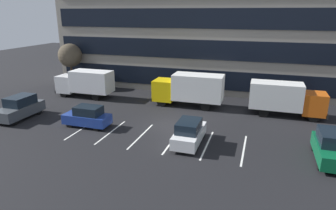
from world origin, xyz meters
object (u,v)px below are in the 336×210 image
Objects in this scene: box_truck_yellow at (189,88)px; bare_tree at (70,56)px; box_truck_white at (85,82)px; suv_charcoal at (20,108)px; suv_forest at (332,147)px; box_truck_orange at (285,98)px; suv_white at (189,133)px; suv_navy at (87,117)px.

bare_tree reaches higher than box_truck_yellow.
suv_charcoal is (-1.94, -8.44, -0.79)m from box_truck_white.
box_truck_orange is at bearing 106.31° from suv_forest.
suv_charcoal reaches higher than suv_forest.
suv_white is (2.40, -9.54, -1.05)m from box_truck_yellow.
bare_tree is at bearing 102.38° from suv_charcoal.
box_truck_white is 10.06m from suv_navy.
box_truck_yellow is 1.61× the size of suv_charcoal.
suv_forest is at bearing -23.21° from bare_tree.
suv_navy is at bearing 174.80° from suv_white.
box_truck_white reaches higher than suv_navy.
box_truck_yellow is 9.89m from suv_white.
bare_tree is (-10.17, 12.26, 3.39)m from suv_navy.
suv_charcoal is (-17.10, 0.80, 0.09)m from suv_white.
suv_navy is 0.90× the size of suv_forest.
box_truck_yellow is 1.65× the size of suv_forest.
suv_forest is at bearing 2.03° from suv_white.
box_truck_white is 6.56m from bare_tree.
bare_tree is (-17.41, 3.60, 2.30)m from box_truck_yellow.
suv_charcoal is at bearing -77.62° from bare_tree.
box_truck_orange is 1.21× the size of bare_tree.
box_truck_orange is 1.63× the size of suv_white.
bare_tree is at bearing 140.03° from box_truck_white.
box_truck_orange is 1.53× the size of suv_forest.
box_truck_orange reaches higher than suv_white.
box_truck_orange is at bearing 0.20° from box_truck_white.
box_truck_white is (-22.53, -0.08, -0.04)m from box_truck_orange.
box_truck_white is 1.60× the size of suv_white.
bare_tree is (-29.81, 12.78, 3.29)m from suv_forest.
suv_navy is 9.68m from suv_white.
suv_forest is at bearing -73.69° from box_truck_orange.
bare_tree reaches higher than suv_navy.
box_truck_orange is 1.71× the size of suv_navy.
suv_forest is 0.79× the size of bare_tree.
box_truck_yellow is at bearing 104.14° from suv_white.
suv_forest is 1.07× the size of suv_white.
bare_tree is at bearing 156.79° from suv_forest.
suv_forest is at bearing -1.53° from suv_navy.
suv_white is 17.12m from suv_charcoal.
suv_white is (9.64, -0.88, 0.04)m from suv_navy.
box_truck_yellow reaches higher than suv_forest.
box_truck_orange is at bearing 19.19° from suv_charcoal.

